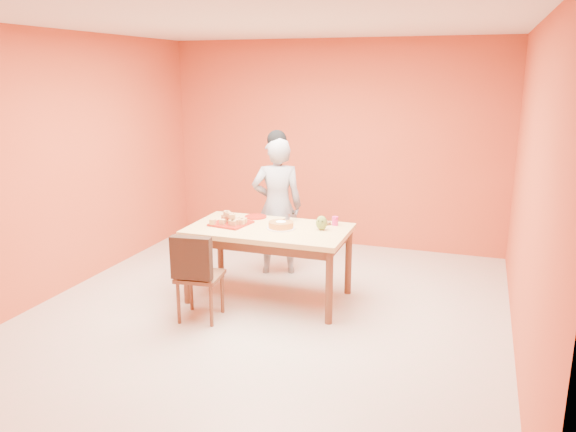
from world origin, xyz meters
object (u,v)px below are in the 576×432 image
(dining_chair, at_px, (199,274))
(red_dinner_plate, at_px, (256,217))
(checker_tin, at_px, (327,223))
(magenta_glass, at_px, (335,221))
(person, at_px, (277,206))
(pastry_platter, at_px, (231,223))
(egg_ornament, at_px, (322,223))
(sponge_cake, at_px, (281,225))
(dining_table, at_px, (269,236))

(dining_chair, relative_size, red_dinner_plate, 3.67)
(checker_tin, bearing_deg, red_dinner_plate, 177.65)
(magenta_glass, distance_m, checker_tin, 0.09)
(person, bearing_deg, checker_tin, 124.91)
(person, height_order, red_dinner_plate, person)
(magenta_glass, bearing_deg, red_dinner_plate, 178.09)
(person, relative_size, red_dinner_plate, 6.72)
(dining_chair, bearing_deg, pastry_platter, 80.32)
(pastry_platter, height_order, red_dinner_plate, pastry_platter)
(magenta_glass, bearing_deg, egg_ornament, -111.32)
(sponge_cake, distance_m, egg_ornament, 0.41)
(pastry_platter, height_order, egg_ornament, egg_ornament)
(dining_chair, bearing_deg, person, 73.33)
(dining_table, distance_m, dining_chair, 0.84)
(dining_table, height_order, person, person)
(dining_table, xyz_separation_m, red_dinner_plate, (-0.28, 0.33, 0.10))
(dining_chair, distance_m, red_dinner_plate, 1.08)
(dining_chair, distance_m, egg_ornament, 1.30)
(dining_table, distance_m, sponge_cake, 0.19)
(pastry_platter, bearing_deg, sponge_cake, 1.79)
(dining_table, relative_size, red_dinner_plate, 6.81)
(dining_table, bearing_deg, sponge_cake, -0.14)
(sponge_cake, distance_m, checker_tin, 0.49)
(pastry_platter, distance_m, sponge_cake, 0.54)
(red_dinner_plate, xyz_separation_m, magenta_glass, (0.89, -0.03, 0.04))
(magenta_glass, bearing_deg, person, 149.51)
(person, height_order, checker_tin, person)
(dining_chair, xyz_separation_m, checker_tin, (0.96, 0.99, 0.33))
(sponge_cake, bearing_deg, magenta_glass, 32.28)
(person, distance_m, magenta_glass, 0.93)
(sponge_cake, height_order, checker_tin, sponge_cake)
(red_dinner_plate, bearing_deg, dining_chair, -99.02)
(pastry_platter, distance_m, red_dinner_plate, 0.37)
(person, bearing_deg, sponge_cake, 91.22)
(red_dinner_plate, distance_m, sponge_cake, 0.53)
(dining_chair, bearing_deg, sponge_cake, 43.18)
(egg_ornament, bearing_deg, red_dinner_plate, 157.67)
(dining_table, bearing_deg, pastry_platter, -177.60)
(dining_chair, bearing_deg, checker_tin, 38.61)
(sponge_cake, bearing_deg, checker_tin, 37.41)
(magenta_glass, bearing_deg, dining_table, -153.62)
(dining_chair, xyz_separation_m, sponge_cake, (0.57, 0.69, 0.35))
(dining_table, xyz_separation_m, checker_tin, (0.52, 0.30, 0.11))
(dining_chair, xyz_separation_m, person, (0.25, 1.46, 0.34))
(egg_ornament, xyz_separation_m, magenta_glass, (0.08, 0.21, -0.03))
(egg_ornament, distance_m, magenta_glass, 0.23)
(checker_tin, bearing_deg, pastry_platter, -161.25)
(dining_chair, bearing_deg, egg_ornament, 31.64)
(dining_table, xyz_separation_m, magenta_glass, (0.61, 0.30, 0.14))
(red_dinner_plate, height_order, checker_tin, checker_tin)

